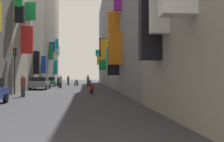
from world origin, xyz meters
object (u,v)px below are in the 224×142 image
object	(u,v)px
traffic_light_near_corner	(15,63)
pedestrian_mid_street	(59,82)
scooter_orange	(90,83)
parked_car_green	(50,81)
scooter_white	(76,83)
parked_car_grey	(40,83)
pedestrian_crossing	(68,80)
pedestrian_far_away	(23,86)
pedestrian_near_right	(61,82)
pedestrian_near_left	(88,81)
scooter_red	(91,88)

from	to	relation	value
traffic_light_near_corner	pedestrian_mid_street	bearing A→B (deg)	80.39
scooter_orange	traffic_light_near_corner	bearing A→B (deg)	-108.95
parked_car_green	scooter_orange	distance (m)	6.94
scooter_white	traffic_light_near_corner	bearing A→B (deg)	-103.98
parked_car_grey	pedestrian_crossing	distance (m)	13.55
pedestrian_crossing	pedestrian_mid_street	world-z (taller)	pedestrian_crossing
scooter_white	scooter_orange	world-z (taller)	same
scooter_white	pedestrian_far_away	bearing A→B (deg)	-98.59
pedestrian_crossing	pedestrian_near_right	bearing A→B (deg)	-91.48
parked_car_green	parked_car_grey	distance (m)	9.34
scooter_orange	pedestrian_near_left	world-z (taller)	pedestrian_near_left
parked_car_green	pedestrian_mid_street	xyz separation A→B (m)	(1.63, -3.33, 0.01)
pedestrian_near_left	scooter_orange	bearing A→B (deg)	86.83
scooter_white	pedestrian_far_away	xyz separation A→B (m)	(-3.32, -21.96, 0.41)
scooter_white	pedestrian_near_left	xyz separation A→B (m)	(1.90, -5.22, 0.41)
pedestrian_far_away	traffic_light_near_corner	world-z (taller)	traffic_light_near_corner
scooter_orange	pedestrian_near_right	bearing A→B (deg)	-112.81
parked_car_green	traffic_light_near_corner	distance (m)	17.56
scooter_white	pedestrian_near_right	size ratio (longest dim) A/B	1.08
pedestrian_crossing	pedestrian_mid_street	xyz separation A→B (m)	(-0.88, -7.32, -0.08)
scooter_red	pedestrian_crossing	bearing A→B (deg)	99.78
parked_car_grey	pedestrian_near_right	size ratio (longest dim) A/B	2.32
parked_car_green	traffic_light_near_corner	size ratio (longest dim) A/B	1.01
parked_car_grey	scooter_orange	world-z (taller)	parked_car_grey
parked_car_green	pedestrian_mid_street	world-z (taller)	pedestrian_mid_street
scooter_red	pedestrian_near_right	size ratio (longest dim) A/B	1.16
parked_car_green	traffic_light_near_corner	world-z (taller)	traffic_light_near_corner
scooter_red	scooter_orange	distance (m)	19.88
parked_car_green	scooter_orange	size ratio (longest dim) A/B	2.14
scooter_red	pedestrian_mid_street	xyz separation A→B (m)	(-4.47, 13.56, 0.31)
parked_car_green	pedestrian_far_away	xyz separation A→B (m)	(0.68, -20.30, 0.11)
scooter_orange	pedestrian_near_right	size ratio (longest dim) A/B	1.14
traffic_light_near_corner	pedestrian_near_left	bearing A→B (deg)	64.38
pedestrian_far_away	traffic_light_near_corner	distance (m)	3.77
scooter_white	pedestrian_crossing	world-z (taller)	pedestrian_crossing
pedestrian_far_away	pedestrian_near_left	bearing A→B (deg)	72.70
parked_car_green	pedestrian_mid_street	distance (m)	3.70
pedestrian_far_away	parked_car_green	bearing A→B (deg)	91.91
scooter_orange	pedestrian_mid_street	distance (m)	7.84
parked_car_grey	traffic_light_near_corner	size ratio (longest dim) A/B	0.96
parked_car_grey	pedestrian_mid_street	bearing A→B (deg)	75.45
pedestrian_crossing	parked_car_grey	bearing A→B (deg)	-100.35
scooter_orange	pedestrian_near_left	bearing A→B (deg)	-93.17
parked_car_grey	pedestrian_near_right	distance (m)	3.52
parked_car_grey	scooter_orange	distance (m)	13.80
pedestrian_near_left	pedestrian_near_right	distance (m)	4.72
parked_car_green	pedestrian_near_left	world-z (taller)	pedestrian_near_left
parked_car_green	scooter_orange	world-z (taller)	parked_car_green
pedestrian_near_left	pedestrian_mid_street	distance (m)	4.27
scooter_orange	pedestrian_near_right	world-z (taller)	pedestrian_near_right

